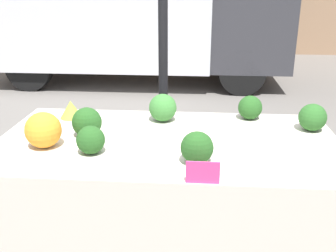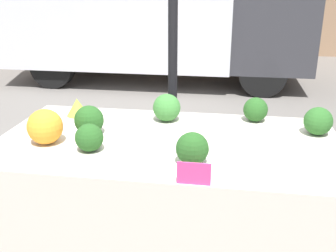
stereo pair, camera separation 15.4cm
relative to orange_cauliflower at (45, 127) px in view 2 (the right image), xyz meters
The scene contains 11 objects.
tent_pole 1.22m from the orange_cauliflower, 63.87° to the left, with size 0.07×0.07×2.29m.
market_table 0.66m from the orange_cauliflower, ahead, with size 1.87×0.98×0.78m.
orange_cauliflower is the anchor object (origin of this frame).
romanesco_head 0.47m from the orange_cauliflower, 90.80° to the left, with size 0.14×0.14×0.11m.
broccoli_head_0 0.25m from the orange_cauliflower, 42.37° to the left, with size 0.17×0.17×0.17m.
broccoli_head_1 0.80m from the orange_cauliflower, ahead, with size 0.16×0.16×0.16m.
broccoli_head_2 0.73m from the orange_cauliflower, 38.28° to the left, with size 0.17×0.17×0.17m.
broccoli_head_3 1.24m from the orange_cauliflower, 25.63° to the left, with size 0.15×0.15×0.15m.
broccoli_head_4 1.49m from the orange_cauliflower, 13.90° to the left, with size 0.16×0.16×0.16m.
broccoli_head_5 0.27m from the orange_cauliflower, 12.85° to the right, with size 0.14×0.14×0.14m.
price_sign 0.89m from the orange_cauliflower, 21.96° to the right, with size 0.15×0.01×0.10m.
Camera 2 is at (0.31, -1.96, 1.59)m, focal length 42.00 mm.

